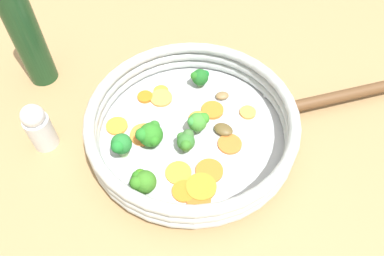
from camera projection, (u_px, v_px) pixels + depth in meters
ground_plane at (192, 138)px, 0.65m from camera, size 4.00×4.00×0.00m
skillet at (192, 136)px, 0.64m from camera, size 0.33×0.33×0.01m
skillet_rim_wall at (192, 123)px, 0.62m from camera, size 0.35×0.35×0.06m
skillet_handle at (340, 96)px, 0.68m from camera, size 0.23×0.05×0.02m
skillet_rivet_left at (285, 132)px, 0.64m from camera, size 0.01×0.01×0.01m
skillet_rivet_right at (266, 95)px, 0.69m from camera, size 0.01×0.01×0.01m
carrot_slice_0 at (178, 173)px, 0.59m from camera, size 0.05×0.05×0.00m
carrot_slice_1 at (230, 144)px, 0.62m from camera, size 0.05×0.05×0.00m
carrot_slice_2 at (161, 98)px, 0.68m from camera, size 0.04×0.04×0.01m
carrot_slice_3 at (198, 119)px, 0.65m from camera, size 0.05×0.05×0.01m
carrot_slice_4 at (145, 97)px, 0.69m from camera, size 0.03×0.03×0.01m
carrot_slice_5 at (247, 112)px, 0.66m from camera, size 0.03×0.03×0.01m
carrot_slice_6 at (143, 135)px, 0.63m from camera, size 0.06×0.06×0.00m
carrot_slice_7 at (161, 91)px, 0.70m from camera, size 0.04×0.04×0.00m
carrot_slice_8 at (184, 191)px, 0.57m from camera, size 0.05×0.05×0.00m
carrot_slice_9 at (199, 199)px, 0.56m from camera, size 0.04×0.04×0.00m
carrot_slice_10 at (212, 110)px, 0.67m from camera, size 0.05×0.05×0.01m
carrot_slice_11 at (209, 171)px, 0.59m from camera, size 0.05×0.05×0.00m
carrot_slice_12 at (117, 126)px, 0.65m from camera, size 0.05×0.05×0.01m
carrot_slice_13 at (201, 187)px, 0.57m from camera, size 0.05×0.05×0.01m
broccoli_floret_0 at (200, 77)px, 0.69m from camera, size 0.04×0.03×0.04m
broccoli_floret_1 at (197, 120)px, 0.62m from camera, size 0.04×0.03×0.04m
broccoli_floret_2 at (150, 135)px, 0.61m from camera, size 0.05×0.04×0.04m
broccoli_floret_3 at (143, 181)px, 0.56m from camera, size 0.04×0.04×0.04m
broccoli_floret_4 at (186, 141)px, 0.60m from camera, size 0.03×0.04×0.04m
broccoli_floret_5 at (121, 145)px, 0.59m from camera, size 0.03×0.04×0.05m
mushroom_piece_0 at (222, 96)px, 0.68m from camera, size 0.03×0.02×0.01m
mushroom_piece_1 at (151, 128)px, 0.64m from camera, size 0.04×0.04×0.01m
mushroom_piece_2 at (223, 130)px, 0.64m from camera, size 0.04×0.04×0.01m
salt_shaker at (38, 127)px, 0.61m from camera, size 0.04×0.04×0.09m
oil_bottle at (25, 32)px, 0.65m from camera, size 0.05×0.05×0.27m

